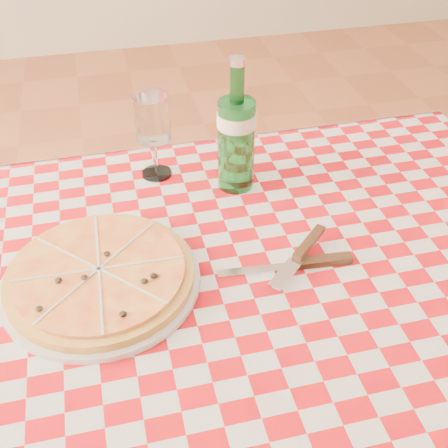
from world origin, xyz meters
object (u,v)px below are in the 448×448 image
at_px(dining_table, 242,308).
at_px(wine_glass, 154,137).
at_px(pizza_plate, 100,275).
at_px(water_bottle, 236,126).

relative_size(dining_table, wine_glass, 6.49).
distance_m(dining_table, pizza_plate, 0.27).
relative_size(pizza_plate, water_bottle, 1.21).
bearing_deg(dining_table, pizza_plate, 174.58).
height_order(water_bottle, wine_glass, water_bottle).
distance_m(pizza_plate, water_bottle, 0.40).
relative_size(dining_table, pizza_plate, 3.54).
bearing_deg(pizza_plate, dining_table, -5.42).
xyz_separation_m(water_bottle, wine_glass, (-0.16, 0.08, -0.05)).
height_order(dining_table, water_bottle, water_bottle).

